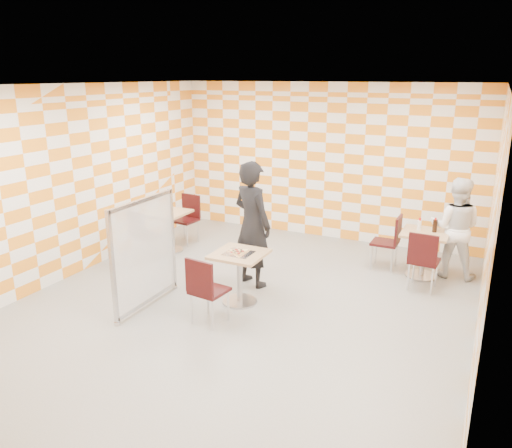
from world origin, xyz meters
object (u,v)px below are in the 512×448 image
Objects in this scene: chair_empty_near at (142,232)px; soda_bottle at (435,226)px; chair_second_side at (391,238)px; sport_bottle at (419,225)px; chair_second_front at (423,257)px; partition at (145,253)px; second_table at (424,247)px; empty_table at (168,224)px; man_dark at (252,224)px; man_white at (455,228)px; chair_empty_far at (188,215)px; chair_main_front at (205,286)px; main_table at (239,269)px.

soda_bottle is (4.57, 1.49, 0.31)m from chair_empty_near.
chair_second_side is 4.62× the size of sport_bottle.
partition is at bearing -147.27° from chair_second_front.
empty_table is (-4.37, -0.75, 0.00)m from second_table.
chair_second_side is 0.48× the size of man_dark.
man_dark reaches higher than sport_bottle.
partition is (1.06, -2.01, 0.28)m from empty_table.
second_table is 0.81× the size of chair_empty_near.
man_white is at bearing 19.03° from sport_bottle.
second_table is 0.47× the size of man_white.
chair_second_side is 2.39m from man_dark.
chair_second_side is at bearing 169.76° from second_table.
second_table is 0.39× the size of man_dark.
man_white is at bearing 4.73° from chair_empty_far.
empty_table is 4.90m from man_white.
second_table is 3.75× the size of sport_bottle.
sport_bottle is at bearing 18.35° from man_white.
partition is 1.67m from man_dark.
chair_second_side is 4.02× the size of soda_bottle.
man_white is at bearing 19.06° from chair_empty_near.
partition reaches higher than empty_table.
man_white is (2.69, 3.16, 0.26)m from chair_main_front.
chair_empty_far is (0.10, 1.28, 0.00)m from chair_empty_near.
chair_second_side is at bearing 177.42° from soda_bottle.
empty_table is 3.75× the size of sport_bottle.
chair_empty_near is 0.60× the size of partition.
chair_second_side is (3.84, 0.85, 0.04)m from empty_table.
sport_bottle is at bearing -124.84° from man_dark.
chair_empty_near reaches higher than empty_table.
chair_second_side is (1.74, 3.01, 0.00)m from chair_main_front.
soda_bottle reaches higher than sport_bottle.
man_dark is (-0.14, 0.69, 0.45)m from main_table.
chair_second_side reaches higher than main_table.
chair_empty_near is (-4.51, -0.83, 0.00)m from chair_second_front.
chair_second_side is 0.57× the size of man_white.
empty_table is 4.36m from sport_bottle.
man_dark is (2.04, -0.68, 0.45)m from empty_table.
chair_main_front is 3.47m from chair_second_side.
chair_empty_far is 0.57× the size of man_white.
man_white reaches higher than soda_bottle.
chair_second_front is 4.03m from partition.
man_white is (4.75, 0.39, 0.26)m from chair_empty_far.
chair_empty_near is 4.81m from soda_bottle.
sport_bottle is (-0.11, 0.07, 0.33)m from second_table.
chair_empty_far reaches higher than main_table.
man_dark reaches higher than man_white.
man_white is (0.95, 0.16, 0.26)m from chair_second_side.
chair_second_side is at bearing 131.50° from chair_second_front.
chair_empty_near is 5.14m from man_white.
chair_second_front is (2.27, 1.53, 0.04)m from main_table.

